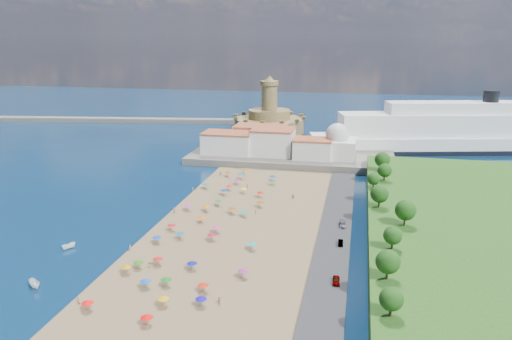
# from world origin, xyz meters

# --- Properties ---
(ground) EXTENTS (700.00, 700.00, 0.00)m
(ground) POSITION_xyz_m (0.00, 0.00, 0.00)
(ground) COLOR #071938
(ground) RESTS_ON ground
(terrace) EXTENTS (90.00, 36.00, 3.00)m
(terrace) POSITION_xyz_m (10.00, 73.00, 1.50)
(terrace) COLOR #59544C
(terrace) RESTS_ON ground
(jetty) EXTENTS (18.00, 70.00, 2.40)m
(jetty) POSITION_xyz_m (-12.00, 108.00, 1.20)
(jetty) COLOR #59544C
(jetty) RESTS_ON ground
(breakwater) EXTENTS (199.03, 34.77, 2.60)m
(breakwater) POSITION_xyz_m (-110.00, 153.00, 1.30)
(breakwater) COLOR #59544C
(breakwater) RESTS_ON ground
(waterfront_buildings) EXTENTS (57.00, 29.00, 11.00)m
(waterfront_buildings) POSITION_xyz_m (-3.05, 73.64, 7.88)
(waterfront_buildings) COLOR silver
(waterfront_buildings) RESTS_ON terrace
(domed_building) EXTENTS (16.00, 16.00, 15.00)m
(domed_building) POSITION_xyz_m (30.00, 71.00, 8.97)
(domed_building) COLOR silver
(domed_building) RESTS_ON terrace
(fortress) EXTENTS (40.00, 40.00, 32.40)m
(fortress) POSITION_xyz_m (-12.00, 138.00, 6.68)
(fortress) COLOR olive
(fortress) RESTS_ON ground
(cruise_ship) EXTENTS (134.79, 50.43, 29.22)m
(cruise_ship) POSITION_xyz_m (82.05, 107.15, 8.65)
(cruise_ship) COLOR black
(cruise_ship) RESTS_ON ground
(beach_parasols) EXTENTS (31.85, 111.47, 2.20)m
(beach_parasols) POSITION_xyz_m (-1.92, -10.47, 2.15)
(beach_parasols) COLOR gray
(beach_parasols) RESTS_ON beach
(beachgoers) EXTENTS (37.25, 100.60, 1.86)m
(beachgoers) POSITION_xyz_m (-2.42, -0.59, 1.11)
(beachgoers) COLOR tan
(beachgoers) RESTS_ON beach
(moored_boats) EXTENTS (8.30, 24.63, 1.78)m
(moored_boats) POSITION_xyz_m (-31.12, -46.91, 0.84)
(moored_boats) COLOR white
(moored_boats) RESTS_ON ground
(parked_cars) EXTENTS (2.44, 39.47, 1.37)m
(parked_cars) POSITION_xyz_m (36.00, -19.48, 1.36)
(parked_cars) COLOR gray
(parked_cars) RESTS_ON promenade
(hillside_trees) EXTENTS (12.31, 105.77, 7.11)m
(hillside_trees) POSITION_xyz_m (47.88, -4.87, 9.90)
(hillside_trees) COLOR #382314
(hillside_trees) RESTS_ON hillside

